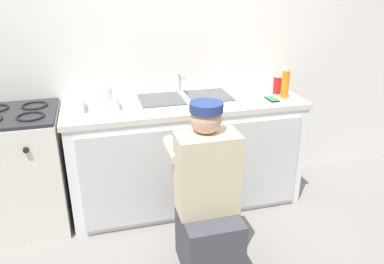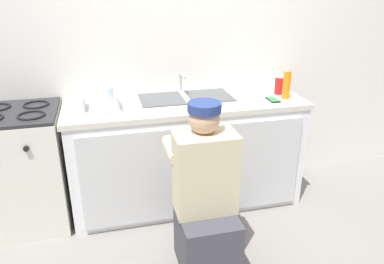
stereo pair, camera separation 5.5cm
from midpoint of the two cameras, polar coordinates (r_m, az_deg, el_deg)
name	(u,v)px [view 2 (the right image)]	position (r m, az deg, el deg)	size (l,w,h in m)	color
ground_plane	(195,218)	(3.05, 0.99, -13.04)	(12.00, 12.00, 0.00)	gray
back_wall	(176,46)	(3.16, -1.94, 12.91)	(6.00, 0.10, 2.50)	silver
counter_cabinet	(186,155)	(3.08, -0.34, -3.59)	(1.82, 0.62, 0.84)	white
countertop	(186,104)	(2.92, -0.40, 4.28)	(1.86, 0.62, 0.04)	beige
sink_double_basin	(186,99)	(2.91, -0.41, 5.03)	(0.80, 0.44, 0.19)	silver
stove_range	(25,168)	(3.07, -23.67, -5.10)	(0.59, 0.62, 0.92)	silver
plumber_person	(206,203)	(2.40, 2.78, -10.73)	(0.42, 0.61, 1.10)	#3F3F47
soda_cup_red	(280,85)	(3.19, 13.68, 6.99)	(0.08, 0.08, 0.15)	red
soap_bottle_orange	(286,85)	(3.06, 14.70, 7.01)	(0.06, 0.06, 0.25)	orange
water_glass	(109,94)	(3.01, -11.96, 5.73)	(0.06, 0.06, 0.10)	#ADC6CC
cell_phone	(273,100)	(3.02, 12.72, 4.83)	(0.07, 0.14, 0.01)	black
dish_rack_tray	(102,106)	(2.80, -13.06, 3.81)	(0.28, 0.22, 0.11)	#B2B7BC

